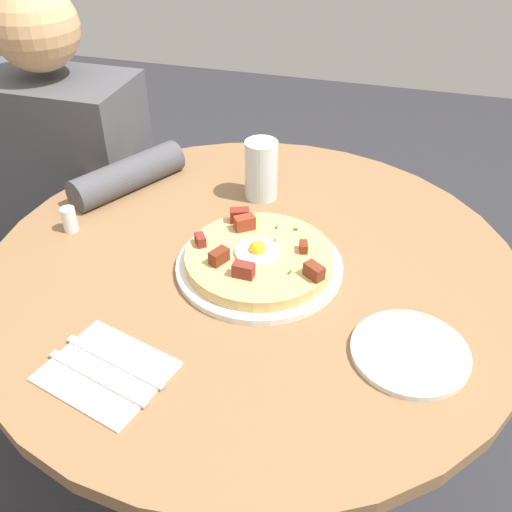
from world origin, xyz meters
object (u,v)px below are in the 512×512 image
Objects in this scene: dining_table at (253,333)px; person_seated at (82,232)px; bread_plate at (410,352)px; fork at (97,378)px; breakfast_pizza at (259,257)px; water_glass at (261,170)px; pizza_plate at (259,266)px; salt_shaker at (68,221)px; knife at (115,361)px.

dining_table is 0.66m from person_seated.
dining_table is 0.37m from bread_plate.
bread_plate is at bearing 37.59° from fork.
breakfast_pizza is 0.34m from fork.
bread_plate is at bearing 131.51° from water_glass.
water_glass is (0.05, -0.22, 0.24)m from dining_table.
salt_shaker reaches higher than pizza_plate.
fork is (0.14, 0.33, 0.19)m from dining_table.
dining_table is 0.85× the size of person_seated.
water_glass is at bearing -75.30° from pizza_plate.
water_glass reaches higher than bread_plate.
water_glass is at bearing -78.35° from dining_table.
person_seated is 4.36× the size of breakfast_pizza.
bread_plate is 0.98× the size of fork.
pizza_plate is (-0.59, 0.33, 0.26)m from person_seated.
knife is at bearing 126.60° from person_seated.
bread_plate is 0.46m from fork.
salt_shaker reaches higher than fork.
knife is (-0.01, -0.03, 0.00)m from fork.
pizza_plate is at bearing 178.25° from salt_shaker.
person_seated reaches higher than fork.
breakfast_pizza is at bearing 150.91° from person_seated.
water_glass is (-0.09, -0.55, 0.06)m from fork.
breakfast_pizza is 2.08× the size of water_glass.
bread_plate is at bearing 153.00° from pizza_plate.
water_glass is at bearing 170.41° from person_seated.
breakfast_pizza is 1.45× the size of fork.
breakfast_pizza is 0.31m from bread_plate.
pizza_plate is 1.67× the size of bread_plate.
person_seated is 0.47m from salt_shaker.
knife is at bearing 62.62° from pizza_plate.
dining_table is 19.58× the size of salt_shaker.
pizza_plate is 0.38m from salt_shaker.
dining_table is at bearing -179.32° from salt_shaker.
knife is 3.65× the size of salt_shaker.
water_glass reaches higher than salt_shaker.
water_glass is (0.06, -0.24, 0.06)m from pizza_plate.
breakfast_pizza is 0.25m from water_glass.
dining_table is 0.33m from water_glass.
breakfast_pizza is 5.29× the size of salt_shaker.
dining_table is 3.27× the size of pizza_plate.
water_glass is (-0.08, -0.51, 0.06)m from knife.
person_seated is at bearing 139.96° from fork.
salt_shaker is at bearing -12.88° from bread_plate.
person_seated is 1.01m from bread_plate.
person_seated is at bearing -28.42° from bread_plate.
salt_shaker reaches higher than bread_plate.
salt_shaker is (0.38, -0.01, -0.00)m from breakfast_pizza.
knife is 1.44× the size of water_glass.
fork is at bearing 80.74° from water_glass.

